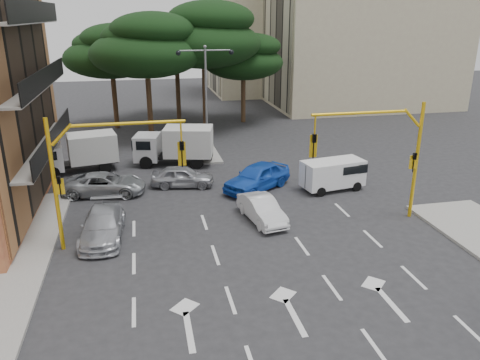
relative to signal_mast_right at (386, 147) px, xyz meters
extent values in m
plane|color=#28282B|center=(-6.80, -1.99, -3.88)|extent=(120.00, 120.00, 0.00)
cube|color=gray|center=(-6.80, 14.01, -3.81)|extent=(1.40, 6.00, 0.15)
cube|color=black|center=(-17.24, 6.01, 2.12)|extent=(0.12, 14.72, 11.20)
cube|color=#C0B090|center=(13.20, 30.01, 5.12)|extent=(20.00, 12.00, 18.00)
cube|color=black|center=(3.14, 30.01, 4.62)|extent=(0.12, 11.04, 16.20)
cube|color=#C0B090|center=(6.20, 42.01, 4.12)|extent=(16.00, 12.00, 16.00)
cube|color=black|center=(-1.86, 42.01, 3.62)|extent=(0.12, 11.04, 14.20)
cylinder|color=#382616|center=(-10.80, 20.01, -1.41)|extent=(0.44, 0.44, 4.95)
ellipsoid|color=black|center=(-10.80, 20.01, 3.05)|extent=(9.15, 9.15, 3.87)
ellipsoid|color=black|center=(-10.20, 19.61, 4.92)|extent=(6.86, 6.86, 2.86)
ellipsoid|color=black|center=(-11.30, 20.31, 4.37)|extent=(6.07, 6.07, 2.64)
cylinder|color=#382616|center=(-5.80, 22.01, -1.18)|extent=(0.44, 0.44, 5.40)
ellipsoid|color=black|center=(-5.80, 22.01, 3.68)|extent=(9.98, 9.98, 4.22)
ellipsoid|color=black|center=(-5.20, 21.61, 5.72)|extent=(7.49, 7.49, 3.12)
ellipsoid|color=black|center=(-6.30, 22.31, 5.12)|extent=(6.62, 6.62, 2.88)
cylinder|color=#382616|center=(-13.80, 24.01, -1.63)|extent=(0.44, 0.44, 4.50)
ellipsoid|color=black|center=(-13.80, 24.01, 2.42)|extent=(8.32, 8.32, 3.52)
ellipsoid|color=black|center=(-13.20, 23.61, 4.12)|extent=(6.24, 6.24, 2.60)
ellipsoid|color=black|center=(-14.30, 24.31, 3.62)|extent=(5.52, 5.52, 2.40)
cylinder|color=#382616|center=(-1.80, 24.01, -1.86)|extent=(0.44, 0.44, 4.05)
ellipsoid|color=black|center=(-1.80, 24.01, 1.79)|extent=(7.49, 7.49, 3.17)
ellipsoid|color=black|center=(-1.20, 23.61, 3.32)|extent=(5.62, 5.62, 2.34)
ellipsoid|color=black|center=(-2.30, 24.31, 2.87)|extent=(4.97, 4.97, 2.16)
cylinder|color=#382616|center=(-7.80, 27.01, -1.41)|extent=(0.44, 0.44, 4.95)
ellipsoid|color=black|center=(-7.80, 27.01, 3.05)|extent=(9.15, 9.15, 3.87)
ellipsoid|color=black|center=(-7.20, 26.61, 4.92)|extent=(6.86, 6.86, 2.86)
ellipsoid|color=black|center=(-8.30, 27.31, 4.37)|extent=(6.07, 6.07, 2.64)
cylinder|color=yellow|center=(1.80, 0.01, -0.88)|extent=(0.18, 0.18, 6.00)
cylinder|color=yellow|center=(1.25, 0.01, 1.37)|extent=(0.95, 0.14, 0.95)
cylinder|color=yellow|center=(-1.50, 0.01, 1.72)|extent=(4.80, 0.14, 0.14)
cylinder|color=yellow|center=(-3.70, 0.01, 1.27)|extent=(0.08, 0.08, 0.90)
imported|color=black|center=(-3.70, 0.01, 0.22)|extent=(0.20, 0.24, 1.20)
cube|color=yellow|center=(-3.70, 0.09, 0.22)|extent=(0.36, 0.06, 1.10)
imported|color=black|center=(1.58, -0.14, -0.88)|extent=(0.16, 0.20, 1.00)
cube|color=yellow|center=(1.58, -0.04, -0.88)|extent=(0.35, 0.08, 0.70)
cylinder|color=yellow|center=(-15.40, 0.01, -0.88)|extent=(0.18, 0.18, 6.00)
cylinder|color=yellow|center=(-14.85, 0.01, 1.37)|extent=(0.95, 0.14, 0.95)
cylinder|color=yellow|center=(-12.10, 0.01, 1.72)|extent=(4.80, 0.14, 0.14)
cylinder|color=yellow|center=(-9.90, 0.01, 1.27)|extent=(0.08, 0.08, 0.90)
imported|color=black|center=(-9.90, 0.01, 0.22)|extent=(0.20, 0.24, 1.20)
cube|color=yellow|center=(-9.90, 0.09, 0.22)|extent=(0.36, 0.06, 1.10)
imported|color=black|center=(-15.18, -0.14, -0.88)|extent=(0.16, 0.20, 1.00)
cube|color=yellow|center=(-15.18, -0.04, -0.88)|extent=(0.35, 0.08, 0.70)
cylinder|color=slate|center=(-6.80, 14.01, 0.02)|extent=(0.16, 0.16, 7.50)
cylinder|color=slate|center=(-7.70, 14.01, 3.67)|extent=(1.80, 0.10, 0.10)
sphere|color=black|center=(-8.70, 14.01, 3.52)|extent=(0.36, 0.36, 0.36)
cylinder|color=slate|center=(-5.90, 14.01, 3.67)|extent=(1.80, 0.10, 0.10)
sphere|color=black|center=(-4.90, 14.01, 3.52)|extent=(0.36, 0.36, 0.36)
sphere|color=slate|center=(-6.80, 14.01, 3.92)|extent=(0.24, 0.24, 0.24)
imported|color=silver|center=(-5.89, 1.10, -3.26)|extent=(1.93, 3.94, 1.24)
imported|color=blue|center=(-5.02, 5.56, -3.08)|extent=(4.89, 4.32, 1.60)
imported|color=#B0B2B9|center=(-13.69, 0.77, -3.22)|extent=(2.11, 4.66, 1.32)
imported|color=#A3A7AB|center=(-13.89, 6.59, -3.24)|extent=(4.90, 2.80, 1.29)
imported|color=#A1A2A9|center=(-9.36, 7.01, -3.24)|extent=(4.01, 2.19, 1.29)
camera|label=1|loc=(-11.56, -20.04, 6.10)|focal=35.00mm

